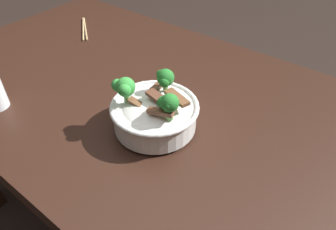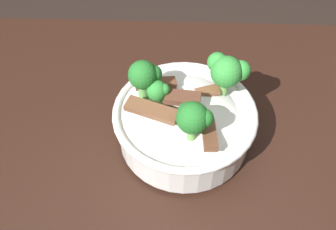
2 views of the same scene
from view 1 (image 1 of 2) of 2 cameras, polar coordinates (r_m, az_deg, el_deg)
dining_table at (r=0.95m, az=-2.03°, el=-0.77°), size 1.59×0.85×0.75m
rice_bowl at (r=0.76m, az=-2.47°, el=0.74°), size 0.22×0.22×0.14m
chopsticks_pair at (r=1.32m, az=-14.98°, el=14.91°), size 0.17×0.14×0.01m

